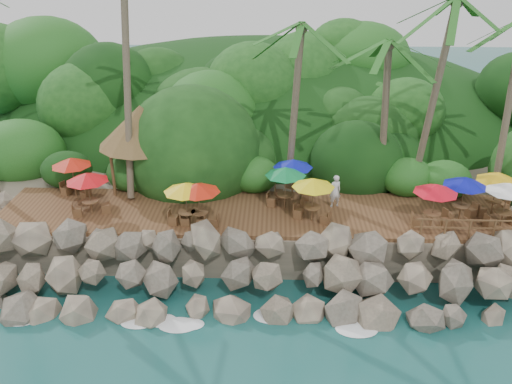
{
  "coord_description": "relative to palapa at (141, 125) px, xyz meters",
  "views": [
    {
      "loc": [
        0.91,
        -17.98,
        14.47
      ],
      "look_at": [
        0.0,
        6.0,
        3.4
      ],
      "focal_mm": 37.3,
      "sensor_mm": 36.0,
      "label": 1
    }
  ],
  "objects": [
    {
      "name": "waiter",
      "position": [
        10.28,
        -2.33,
        -2.62
      ],
      "size": [
        0.74,
        0.6,
        1.74
      ],
      "primitive_type": "imported",
      "rotation": [
        0.0,
        0.0,
        3.48
      ],
      "color": "silver",
      "rests_on": "terrace"
    },
    {
      "name": "seawall",
      "position": [
        6.27,
        -7.1,
        -4.64
      ],
      "size": [
        29.0,
        4.0,
        2.3
      ],
      "primitive_type": null,
      "color": "gray",
      "rests_on": "ground"
    },
    {
      "name": "land_base",
      "position": [
        6.27,
        6.9,
        -4.74
      ],
      "size": [
        32.0,
        25.2,
        2.1
      ],
      "primitive_type": "cube",
      "color": "gray",
      "rests_on": "ground"
    },
    {
      "name": "jungle_hill",
      "position": [
        6.27,
        14.4,
        -5.79
      ],
      "size": [
        44.8,
        28.0,
        15.4
      ],
      "primitive_type": "ellipsoid",
      "color": "#143811",
      "rests_on": "ground"
    },
    {
      "name": "palapa",
      "position": [
        0.0,
        0.0,
        0.0
      ],
      "size": [
        4.75,
        4.75,
        4.6
      ],
      "color": "brown",
      "rests_on": "ground"
    },
    {
      "name": "terrace",
      "position": [
        6.27,
        -3.1,
        -3.59
      ],
      "size": [
        26.0,
        5.0,
        0.2
      ],
      "primitive_type": "cube",
      "color": "brown",
      "rests_on": "land_base"
    },
    {
      "name": "jungle_foliage",
      "position": [
        6.27,
        5.9,
        -5.79
      ],
      "size": [
        44.0,
        16.0,
        12.0
      ],
      "primitive_type": null,
      "color": "#143811",
      "rests_on": "ground"
    },
    {
      "name": "ground",
      "position": [
        6.27,
        -9.1,
        -5.79
      ],
      "size": [
        140.0,
        140.0,
        0.0
      ],
      "primitive_type": "plane",
      "color": "#19514F",
      "rests_on": "ground"
    },
    {
      "name": "palms",
      "position": [
        7.75,
        -0.58,
        6.28
      ],
      "size": [
        33.05,
        7.02,
        13.11
      ],
      "color": "brown",
      "rests_on": "ground"
    },
    {
      "name": "dining_clusters",
      "position": [
        7.99,
        -3.28,
        -1.62
      ],
      "size": [
        23.57,
        5.28,
        2.25
      ],
      "color": "brown",
      "rests_on": "terrace"
    },
    {
      "name": "foam_line",
      "position": [
        6.27,
        -8.8,
        -5.76
      ],
      "size": [
        25.2,
        0.8,
        0.06
      ],
      "color": "white",
      "rests_on": "ground"
    },
    {
      "name": "railing",
      "position": [
        16.67,
        -5.45,
        -2.88
      ],
      "size": [
        6.1,
        0.1,
        1.0
      ],
      "color": "brown",
      "rests_on": "terrace"
    }
  ]
}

